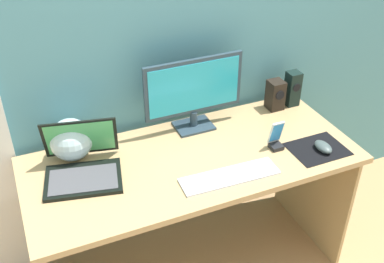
{
  "coord_description": "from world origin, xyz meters",
  "views": [
    {
      "loc": [
        -0.66,
        -1.51,
        1.95
      ],
      "look_at": [
        -0.01,
        -0.02,
        0.87
      ],
      "focal_mm": 43.68,
      "sensor_mm": 36.0,
      "label": 1
    }
  ],
  "objects_px": {
    "mouse": "(323,147)",
    "phone_in_dock": "(276,139)",
    "speaker_right": "(292,89)",
    "laptop": "(82,165)",
    "monitor": "(194,91)",
    "keyboard_external": "(230,176)",
    "fishbowl": "(71,140)",
    "speaker_near_monitor": "(275,95)"
  },
  "relations": [
    {
      "from": "mouse",
      "to": "phone_in_dock",
      "type": "xyz_separation_m",
      "value": [
        -0.18,
        0.11,
        0.03
      ]
    },
    {
      "from": "speaker_right",
      "to": "phone_in_dock",
      "type": "distance_m",
      "value": 0.42
    },
    {
      "from": "laptop",
      "to": "monitor",
      "type": "bearing_deg",
      "value": 14.57
    },
    {
      "from": "monitor",
      "to": "keyboard_external",
      "type": "distance_m",
      "value": 0.46
    },
    {
      "from": "phone_in_dock",
      "to": "fishbowl",
      "type": "bearing_deg",
      "value": 160.94
    },
    {
      "from": "laptop",
      "to": "fishbowl",
      "type": "relative_size",
      "value": 1.95
    },
    {
      "from": "speaker_right",
      "to": "laptop",
      "type": "relative_size",
      "value": 0.5
    },
    {
      "from": "monitor",
      "to": "speaker_near_monitor",
      "type": "bearing_deg",
      "value": 0.09
    },
    {
      "from": "speaker_near_monitor",
      "to": "mouse",
      "type": "bearing_deg",
      "value": -89.85
    },
    {
      "from": "laptop",
      "to": "phone_in_dock",
      "type": "height_order",
      "value": "laptop"
    },
    {
      "from": "speaker_right",
      "to": "speaker_near_monitor",
      "type": "bearing_deg",
      "value": -179.94
    },
    {
      "from": "phone_in_dock",
      "to": "mouse",
      "type": "bearing_deg",
      "value": -30.05
    },
    {
      "from": "monitor",
      "to": "speaker_right",
      "type": "xyz_separation_m",
      "value": [
        0.55,
        0.0,
        -0.1
      ]
    },
    {
      "from": "speaker_right",
      "to": "phone_in_dock",
      "type": "relative_size",
      "value": 1.34
    },
    {
      "from": "monitor",
      "to": "speaker_right",
      "type": "height_order",
      "value": "monitor"
    },
    {
      "from": "monitor",
      "to": "keyboard_external",
      "type": "relative_size",
      "value": 1.14
    },
    {
      "from": "speaker_near_monitor",
      "to": "monitor",
      "type": "bearing_deg",
      "value": -179.91
    },
    {
      "from": "mouse",
      "to": "fishbowl",
      "type": "bearing_deg",
      "value": 158.22
    },
    {
      "from": "laptop",
      "to": "keyboard_external",
      "type": "height_order",
      "value": "laptop"
    },
    {
      "from": "laptop",
      "to": "phone_in_dock",
      "type": "distance_m",
      "value": 0.86
    },
    {
      "from": "monitor",
      "to": "fishbowl",
      "type": "xyz_separation_m",
      "value": [
        -0.58,
        -0.01,
        -0.11
      ]
    },
    {
      "from": "fishbowl",
      "to": "phone_in_dock",
      "type": "distance_m",
      "value": 0.91
    },
    {
      "from": "mouse",
      "to": "keyboard_external",
      "type": "bearing_deg",
      "value": 179.71
    },
    {
      "from": "laptop",
      "to": "mouse",
      "type": "height_order",
      "value": "laptop"
    },
    {
      "from": "speaker_near_monitor",
      "to": "mouse",
      "type": "height_order",
      "value": "speaker_near_monitor"
    },
    {
      "from": "mouse",
      "to": "phone_in_dock",
      "type": "distance_m",
      "value": 0.21
    },
    {
      "from": "keyboard_external",
      "to": "phone_in_dock",
      "type": "xyz_separation_m",
      "value": [
        0.29,
        0.11,
        0.04
      ]
    },
    {
      "from": "fishbowl",
      "to": "phone_in_dock",
      "type": "height_order",
      "value": "fishbowl"
    },
    {
      "from": "monitor",
      "to": "phone_in_dock",
      "type": "bearing_deg",
      "value": -48.31
    },
    {
      "from": "monitor",
      "to": "speaker_near_monitor",
      "type": "distance_m",
      "value": 0.47
    },
    {
      "from": "speaker_right",
      "to": "laptop",
      "type": "bearing_deg",
      "value": -172.45
    },
    {
      "from": "phone_in_dock",
      "to": "laptop",
      "type": "bearing_deg",
      "value": 169.48
    },
    {
      "from": "speaker_near_monitor",
      "to": "fishbowl",
      "type": "xyz_separation_m",
      "value": [
        -1.04,
        -0.01,
        0.01
      ]
    },
    {
      "from": "speaker_near_monitor",
      "to": "laptop",
      "type": "height_order",
      "value": "laptop"
    },
    {
      "from": "keyboard_external",
      "to": "laptop",
      "type": "bearing_deg",
      "value": 156.77
    },
    {
      "from": "speaker_right",
      "to": "mouse",
      "type": "xyz_separation_m",
      "value": [
        -0.1,
        -0.41,
        -0.07
      ]
    },
    {
      "from": "speaker_near_monitor",
      "to": "phone_in_dock",
      "type": "relative_size",
      "value": 1.12
    },
    {
      "from": "monitor",
      "to": "phone_in_dock",
      "type": "distance_m",
      "value": 0.43
    },
    {
      "from": "monitor",
      "to": "speaker_near_monitor",
      "type": "height_order",
      "value": "monitor"
    },
    {
      "from": "keyboard_external",
      "to": "mouse",
      "type": "height_order",
      "value": "mouse"
    },
    {
      "from": "speaker_near_monitor",
      "to": "phone_in_dock",
      "type": "bearing_deg",
      "value": -120.9
    },
    {
      "from": "keyboard_external",
      "to": "speaker_right",
      "type": "bearing_deg",
      "value": 38.33
    }
  ]
}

